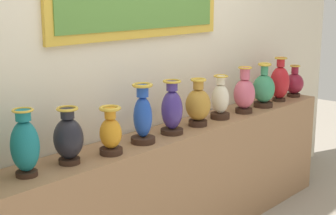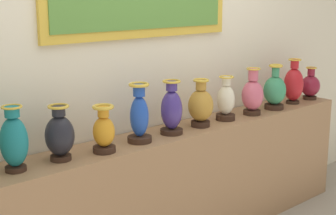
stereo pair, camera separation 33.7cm
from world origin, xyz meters
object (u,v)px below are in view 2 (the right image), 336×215
vase_sapphire (139,116)px  vase_teal (14,141)px  vase_onyx (60,135)px  vase_ivory (226,101)px  vase_rose (253,95)px  vase_ochre (201,105)px  vase_indigo (171,110)px  vase_burgundy (310,86)px  vase_crimson (294,84)px  vase_amber (104,131)px  vase_jade (275,91)px

vase_sapphire → vase_teal: bearing=177.9°
vase_onyx → vase_ivory: size_ratio=0.98×
vase_teal → vase_onyx: vase_teal is taller
vase_rose → vase_ochre: bearing=177.6°
vase_rose → vase_teal: bearing=178.6°
vase_teal → vase_rose: (1.99, -0.05, -0.01)m
vase_sapphire → vase_ivory: vase_sapphire is taller
vase_indigo → vase_ochre: size_ratio=1.07×
vase_sapphire → vase_ivory: (0.85, 0.01, -0.03)m
vase_teal → vase_burgundy: (2.84, -0.03, -0.05)m
vase_indigo → vase_rose: size_ratio=1.00×
vase_teal → vase_sapphire: (0.85, -0.03, 0.00)m
vase_crimson → vase_burgundy: vase_crimson is taller
vase_indigo → vase_rose: 0.85m
vase_indigo → vase_crimson: size_ratio=0.95×
vase_ochre → vase_amber: bearing=-178.2°
vase_ochre → vase_rose: 0.56m
vase_amber → vase_burgundy: bearing=0.5°
vase_onyx → vase_amber: (0.28, -0.05, -0.02)m
vase_teal → vase_rose: vase_rose is taller
vase_sapphire → vase_rose: bearing=-0.9°
vase_rose → vase_burgundy: size_ratio=1.27×
vase_onyx → vase_jade: size_ratio=0.88×
vase_indigo → vase_burgundy: vase_indigo is taller
vase_teal → vase_amber: 0.56m
vase_teal → vase_jade: size_ratio=0.98×
vase_indigo → vase_crimson: vase_crimson is taller
vase_rose → vase_crimson: size_ratio=0.95×
vase_amber → vase_jade: size_ratio=0.79×
vase_indigo → vase_amber: bearing=-177.4°
vase_ochre → vase_teal: bearing=179.0°
vase_crimson → vase_burgundy: bearing=0.2°
vase_sapphire → vase_rose: size_ratio=1.04×
vase_ivory → vase_rose: (0.28, -0.03, 0.02)m
vase_onyx → vase_sapphire: bearing=-2.5°
vase_onyx → vase_sapphire: 0.57m
vase_teal → vase_amber: bearing=-5.3°
vase_ivory → vase_jade: bearing=-2.9°
vase_onyx → vase_ivory: 1.43m
vase_indigo → vase_burgundy: 1.71m
vase_onyx → vase_burgundy: size_ratio=1.12×
vase_onyx → vase_burgundy: (2.57, -0.02, -0.03)m
vase_onyx → vase_rose: vase_rose is taller
vase_sapphire → vase_burgundy: size_ratio=1.33×
vase_sapphire → vase_burgundy: bearing=0.0°
vase_crimson → vase_amber: bearing=-179.4°
vase_sapphire → vase_rose: 1.14m
vase_indigo → vase_rose: bearing=-1.5°
vase_teal → vase_jade: 2.28m
vase_sapphire → vase_ochre: (0.58, 0.01, -0.02)m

